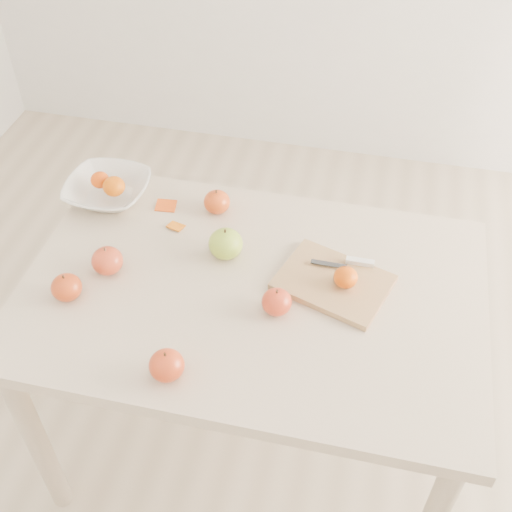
# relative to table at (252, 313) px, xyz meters

# --- Properties ---
(ground) EXTENTS (3.50, 3.50, 0.00)m
(ground) POSITION_rel_table_xyz_m (0.00, 0.00, -0.65)
(ground) COLOR #C6B293
(ground) RESTS_ON ground
(table) EXTENTS (1.20, 0.80, 0.75)m
(table) POSITION_rel_table_xyz_m (0.00, 0.00, 0.00)
(table) COLOR beige
(table) RESTS_ON ground
(cutting_board) EXTENTS (0.33, 0.28, 0.02)m
(cutting_board) POSITION_rel_table_xyz_m (0.20, 0.06, 0.11)
(cutting_board) COLOR tan
(cutting_board) RESTS_ON table
(board_tangerine) EXTENTS (0.06, 0.06, 0.05)m
(board_tangerine) POSITION_rel_table_xyz_m (0.23, 0.05, 0.14)
(board_tangerine) COLOR #CD4007
(board_tangerine) RESTS_ON cutting_board
(fruit_bowl) EXTENTS (0.25, 0.25, 0.06)m
(fruit_bowl) POSITION_rel_table_xyz_m (-0.50, 0.27, 0.13)
(fruit_bowl) COLOR white
(fruit_bowl) RESTS_ON table
(bowl_tangerine_near) EXTENTS (0.06, 0.06, 0.05)m
(bowl_tangerine_near) POSITION_rel_table_xyz_m (-0.53, 0.28, 0.16)
(bowl_tangerine_near) COLOR #DA4F07
(bowl_tangerine_near) RESTS_ON fruit_bowl
(bowl_tangerine_far) EXTENTS (0.07, 0.07, 0.06)m
(bowl_tangerine_far) POSITION_rel_table_xyz_m (-0.47, 0.25, 0.16)
(bowl_tangerine_far) COLOR #CB5C07
(bowl_tangerine_far) RESTS_ON fruit_bowl
(orange_peel_a) EXTENTS (0.06, 0.05, 0.01)m
(orange_peel_a) POSITION_rel_table_xyz_m (-0.32, 0.26, 0.10)
(orange_peel_a) COLOR #E14D0F
(orange_peel_a) RESTS_ON table
(orange_peel_b) EXTENTS (0.05, 0.05, 0.01)m
(orange_peel_b) POSITION_rel_table_xyz_m (-0.27, 0.18, 0.10)
(orange_peel_b) COLOR orange
(orange_peel_b) RESTS_ON table
(paring_knife) EXTENTS (0.17, 0.04, 0.01)m
(paring_knife) POSITION_rel_table_xyz_m (0.25, 0.13, 0.12)
(paring_knife) COLOR white
(paring_knife) RESTS_ON cutting_board
(apple_green) EXTENTS (0.09, 0.09, 0.08)m
(apple_green) POSITION_rel_table_xyz_m (-0.10, 0.11, 0.14)
(apple_green) COLOR #64A11D
(apple_green) RESTS_ON table
(apple_red_b) EXTENTS (0.08, 0.08, 0.07)m
(apple_red_b) POSITION_rel_table_xyz_m (-0.45, -0.13, 0.13)
(apple_red_b) COLOR maroon
(apple_red_b) RESTS_ON table
(apple_red_a) EXTENTS (0.08, 0.08, 0.07)m
(apple_red_a) POSITION_rel_table_xyz_m (-0.17, 0.28, 0.13)
(apple_red_a) COLOR #951305
(apple_red_a) RESTS_ON table
(apple_red_d) EXTENTS (0.08, 0.08, 0.07)m
(apple_red_d) POSITION_rel_table_xyz_m (-0.39, -0.02, 0.14)
(apple_red_d) COLOR maroon
(apple_red_d) RESTS_ON table
(apple_red_e) EXTENTS (0.08, 0.08, 0.07)m
(apple_red_e) POSITION_rel_table_xyz_m (0.08, -0.06, 0.13)
(apple_red_e) COLOR maroon
(apple_red_e) RESTS_ON table
(apple_red_c) EXTENTS (0.08, 0.08, 0.07)m
(apple_red_c) POSITION_rel_table_xyz_m (-0.13, -0.31, 0.14)
(apple_red_c) COLOR #9C0811
(apple_red_c) RESTS_ON table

